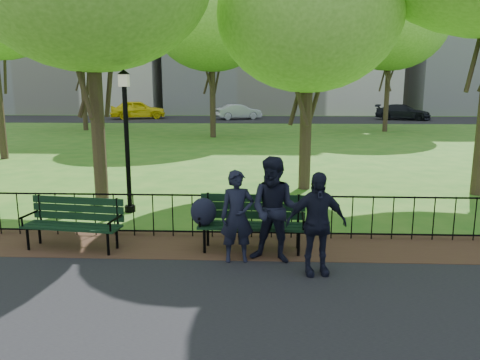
{
  "coord_description": "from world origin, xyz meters",
  "views": [
    {
      "loc": [
        -0.03,
        -7.05,
        3.05
      ],
      "look_at": [
        -0.41,
        1.5,
        1.3
      ],
      "focal_mm": 35.0,
      "sensor_mm": 36.0,
      "label": 1
    }
  ],
  "objects_px": {
    "sedan_dark": "(403,112)",
    "park_bench_left_a": "(74,218)",
    "person_mid": "(275,210)",
    "tree_far_w": "(79,23)",
    "person_left": "(237,216)",
    "tree_far_e": "(391,22)",
    "person_right": "(316,224)",
    "park_bench_main": "(230,214)",
    "lamppost": "(127,136)",
    "tree_near_e": "(309,13)",
    "sedan_silver": "(238,112)",
    "taxi": "(138,109)",
    "tree_far_c": "(212,19)"
  },
  "relations": [
    {
      "from": "lamppost",
      "to": "taxi",
      "type": "xyz_separation_m",
      "value": [
        -8.01,
        31.41,
        -1.0
      ]
    },
    {
      "from": "tree_far_c",
      "to": "park_bench_left_a",
      "type": "bearing_deg",
      "value": -91.96
    },
    {
      "from": "park_bench_main",
      "to": "tree_far_c",
      "type": "height_order",
      "value": "tree_far_c"
    },
    {
      "from": "person_mid",
      "to": "sedan_dark",
      "type": "relative_size",
      "value": 0.4
    },
    {
      "from": "person_left",
      "to": "person_mid",
      "type": "xyz_separation_m",
      "value": [
        0.65,
        0.02,
        0.12
      ]
    },
    {
      "from": "park_bench_left_a",
      "to": "tree_near_e",
      "type": "xyz_separation_m",
      "value": [
        4.79,
        5.43,
        4.4
      ]
    },
    {
      "from": "sedan_dark",
      "to": "park_bench_left_a",
      "type": "bearing_deg",
      "value": 176.31
    },
    {
      "from": "tree_far_e",
      "to": "person_mid",
      "type": "height_order",
      "value": "tree_far_e"
    },
    {
      "from": "tree_far_c",
      "to": "person_mid",
      "type": "bearing_deg",
      "value": -81.12
    },
    {
      "from": "tree_near_e",
      "to": "tree_far_c",
      "type": "height_order",
      "value": "tree_far_c"
    },
    {
      "from": "sedan_dark",
      "to": "person_left",
      "type": "bearing_deg",
      "value": -178.94
    },
    {
      "from": "person_right",
      "to": "sedan_silver",
      "type": "xyz_separation_m",
      "value": [
        -2.94,
        34.72,
        -0.18
      ]
    },
    {
      "from": "taxi",
      "to": "tree_near_e",
      "type": "bearing_deg",
      "value": -174.95
    },
    {
      "from": "tree_near_e",
      "to": "sedan_silver",
      "type": "xyz_separation_m",
      "value": [
        -3.34,
        28.26,
        -4.32
      ]
    },
    {
      "from": "park_bench_main",
      "to": "person_left",
      "type": "bearing_deg",
      "value": -70.17
    },
    {
      "from": "park_bench_main",
      "to": "person_mid",
      "type": "bearing_deg",
      "value": -29.95
    },
    {
      "from": "tree_far_e",
      "to": "person_mid",
      "type": "xyz_separation_m",
      "value": [
        -7.97,
        -23.7,
        -6.04
      ]
    },
    {
      "from": "park_bench_left_a",
      "to": "lamppost",
      "type": "relative_size",
      "value": 0.56
    },
    {
      "from": "tree_far_c",
      "to": "person_right",
      "type": "relative_size",
      "value": 5.69
    },
    {
      "from": "taxi",
      "to": "sedan_silver",
      "type": "height_order",
      "value": "taxi"
    },
    {
      "from": "park_bench_left_a",
      "to": "taxi",
      "type": "bearing_deg",
      "value": 110.34
    },
    {
      "from": "lamppost",
      "to": "person_right",
      "type": "bearing_deg",
      "value": -41.84
    },
    {
      "from": "tree_far_w",
      "to": "tree_far_c",
      "type": "bearing_deg",
      "value": -23.49
    },
    {
      "from": "tree_far_e",
      "to": "taxi",
      "type": "height_order",
      "value": "tree_far_e"
    },
    {
      "from": "tree_far_w",
      "to": "taxi",
      "type": "height_order",
      "value": "tree_far_w"
    },
    {
      "from": "sedan_silver",
      "to": "taxi",
      "type": "bearing_deg",
      "value": 64.34
    },
    {
      "from": "park_bench_left_a",
      "to": "tree_far_c",
      "type": "height_order",
      "value": "tree_far_c"
    },
    {
      "from": "park_bench_left_a",
      "to": "tree_far_w",
      "type": "distance_m",
      "value": 25.52
    },
    {
      "from": "park_bench_left_a",
      "to": "lamppost",
      "type": "distance_m",
      "value": 2.92
    },
    {
      "from": "tree_near_e",
      "to": "person_mid",
      "type": "height_order",
      "value": "tree_near_e"
    },
    {
      "from": "park_bench_left_a",
      "to": "person_mid",
      "type": "xyz_separation_m",
      "value": [
        3.74,
        -0.52,
        0.34
      ]
    },
    {
      "from": "lamppost",
      "to": "tree_far_w",
      "type": "height_order",
      "value": "tree_far_w"
    },
    {
      "from": "person_right",
      "to": "park_bench_main",
      "type": "bearing_deg",
      "value": 136.52
    },
    {
      "from": "tree_near_e",
      "to": "tree_far_c",
      "type": "distance_m",
      "value": 14.51
    },
    {
      "from": "person_left",
      "to": "person_right",
      "type": "relative_size",
      "value": 0.95
    },
    {
      "from": "tree_far_e",
      "to": "sedan_silver",
      "type": "bearing_deg",
      "value": 134.32
    },
    {
      "from": "tree_far_w",
      "to": "person_mid",
      "type": "bearing_deg",
      "value": -62.74
    },
    {
      "from": "park_bench_main",
      "to": "tree_far_w",
      "type": "bearing_deg",
      "value": 118.63
    },
    {
      "from": "park_bench_main",
      "to": "person_right",
      "type": "xyz_separation_m",
      "value": [
        1.47,
        -1.03,
        0.16
      ]
    },
    {
      "from": "lamppost",
      "to": "person_right",
      "type": "height_order",
      "value": "lamppost"
    },
    {
      "from": "park_bench_left_a",
      "to": "park_bench_main",
      "type": "bearing_deg",
      "value": 7.48
    },
    {
      "from": "tree_far_e",
      "to": "sedan_dark",
      "type": "relative_size",
      "value": 2.16
    },
    {
      "from": "tree_far_e",
      "to": "person_right",
      "type": "xyz_separation_m",
      "value": [
        -7.32,
        -24.21,
        -6.12
      ]
    },
    {
      "from": "park_bench_main",
      "to": "person_right",
      "type": "relative_size",
      "value": 1.25
    },
    {
      "from": "lamppost",
      "to": "tree_near_e",
      "type": "xyz_separation_m",
      "value": [
        4.49,
        2.8,
        3.15
      ]
    },
    {
      "from": "park_bench_left_a",
      "to": "person_right",
      "type": "height_order",
      "value": "person_right"
    },
    {
      "from": "person_left",
      "to": "sedan_dark",
      "type": "bearing_deg",
      "value": 61.36
    },
    {
      "from": "park_bench_main",
      "to": "park_bench_left_a",
      "type": "relative_size",
      "value": 1.12
    },
    {
      "from": "tree_far_c",
      "to": "person_left",
      "type": "xyz_separation_m",
      "value": [
        2.44,
        -19.77,
        -5.88
      ]
    },
    {
      "from": "tree_far_w",
      "to": "person_left",
      "type": "xyz_separation_m",
      "value": [
        11.57,
        -23.74,
        -6.22
      ]
    }
  ]
}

